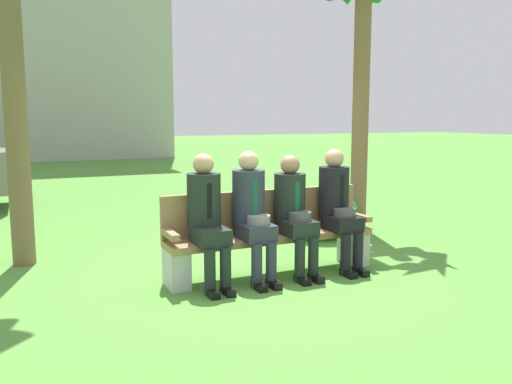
# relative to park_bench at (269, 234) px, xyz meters

# --- Properties ---
(ground_plane) EXTENTS (80.00, 80.00, 0.00)m
(ground_plane) POSITION_rel_park_bench_xyz_m (-0.13, 0.00, -0.44)
(ground_plane) COLOR #4E8934
(park_bench) EXTENTS (2.31, 0.44, 0.90)m
(park_bench) POSITION_rel_park_bench_xyz_m (0.00, 0.00, 0.00)
(park_bench) COLOR #99754C
(park_bench) RESTS_ON ground
(seated_man_leftmost) EXTENTS (0.34, 0.72, 1.33)m
(seated_man_leftmost) POSITION_rel_park_bench_xyz_m (-0.75, -0.13, 0.31)
(seated_man_leftmost) COLOR #1E2823
(seated_man_leftmost) RESTS_ON ground
(seated_man_centerleft) EXTENTS (0.34, 0.72, 1.34)m
(seated_man_centerleft) POSITION_rel_park_bench_xyz_m (-0.26, -0.13, 0.31)
(seated_man_centerleft) COLOR #2D3342
(seated_man_centerleft) RESTS_ON ground
(seated_man_centerright) EXTENTS (0.34, 0.72, 1.29)m
(seated_man_centerright) POSITION_rel_park_bench_xyz_m (0.23, -0.14, 0.28)
(seated_man_centerright) COLOR #1E2823
(seated_man_centerright) RESTS_ON ground
(seated_man_rightmost) EXTENTS (0.34, 0.72, 1.34)m
(seated_man_rightmost) POSITION_rel_park_bench_xyz_m (0.79, -0.13, 0.31)
(seated_man_rightmost) COLOR black
(seated_man_rightmost) RESTS_ON ground
(shrub_near_bench) EXTENTS (1.06, 0.98, 0.67)m
(shrub_near_bench) POSITION_rel_park_bench_xyz_m (1.48, 1.32, -0.10)
(shrub_near_bench) COLOR #1D5B2D
(shrub_near_bench) RESTS_ON ground
(building_backdrop) EXTENTS (11.43, 8.52, 12.48)m
(building_backdrop) POSITION_rel_park_bench_xyz_m (-1.81, 20.44, 5.83)
(building_backdrop) COLOR #AAA9A0
(building_backdrop) RESTS_ON ground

